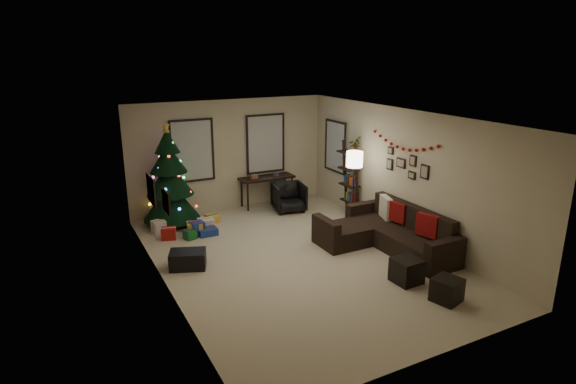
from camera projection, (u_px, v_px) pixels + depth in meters
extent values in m
plane|color=#C7B796|center=(298.00, 258.00, 9.12)|extent=(7.00, 7.00, 0.00)
plane|color=white|center=(299.00, 117.00, 8.34)|extent=(7.00, 7.00, 0.00)
plane|color=beige|center=(230.00, 155.00, 11.70)|extent=(5.00, 0.00, 5.00)
plane|color=beige|center=(437.00, 263.00, 5.76)|extent=(5.00, 0.00, 5.00)
plane|color=beige|center=(162.00, 211.00, 7.62)|extent=(0.00, 7.00, 7.00)
plane|color=beige|center=(404.00, 175.00, 9.84)|extent=(0.00, 7.00, 7.00)
cube|color=#728CB2|center=(192.00, 151.00, 11.20)|extent=(0.94, 0.02, 1.35)
cube|color=beige|center=(192.00, 151.00, 11.20)|extent=(0.94, 0.03, 1.35)
cube|color=#728CB2|center=(265.00, 144.00, 12.04)|extent=(0.94, 0.02, 1.35)
cube|color=beige|center=(265.00, 144.00, 12.04)|extent=(0.94, 0.03, 1.35)
cube|color=#728CB2|center=(336.00, 146.00, 11.95)|extent=(0.05, 0.27, 1.17)
cube|color=beige|center=(336.00, 146.00, 11.95)|extent=(0.05, 0.45, 1.17)
cylinder|color=black|center=(172.00, 218.00, 10.91)|extent=(0.09, 0.09, 0.28)
cone|color=black|center=(171.00, 200.00, 10.79)|extent=(1.27, 1.27, 0.89)
cone|color=black|center=(169.00, 178.00, 10.64)|extent=(1.05, 1.05, 0.75)
cone|color=black|center=(168.00, 158.00, 10.51)|extent=(0.82, 0.82, 0.65)
cone|color=black|center=(167.00, 141.00, 10.40)|extent=(0.56, 0.56, 0.51)
cylinder|color=maroon|center=(173.00, 223.00, 10.94)|extent=(1.03, 1.03, 0.04)
cube|color=silver|center=(206.00, 224.00, 10.61)|extent=(0.35, 0.28, 0.22)
cube|color=navy|center=(197.00, 228.00, 10.22)|extent=(0.28, 0.25, 0.30)
cube|color=gold|center=(212.00, 219.00, 10.99)|extent=(0.25, 0.30, 0.18)
cube|color=maroon|center=(169.00, 234.00, 10.00)|extent=(0.30, 0.22, 0.25)
cube|color=#14591E|center=(190.00, 234.00, 10.01)|extent=(0.22, 0.22, 0.20)
cube|color=silver|center=(159.00, 227.00, 10.33)|extent=(0.26, 0.26, 0.28)
cube|color=navy|center=(208.00, 232.00, 10.24)|extent=(0.40, 0.30, 0.15)
cube|color=gold|center=(195.00, 229.00, 10.24)|extent=(0.32, 0.31, 0.28)
cube|color=black|center=(399.00, 239.00, 9.52)|extent=(0.83, 2.22, 0.39)
cube|color=black|center=(413.00, 217.00, 9.54)|extent=(0.20, 2.22, 0.46)
cube|color=black|center=(445.00, 256.00, 8.46)|extent=(0.83, 0.20, 0.61)
cube|color=black|center=(363.00, 216.00, 10.52)|extent=(0.83, 0.20, 0.61)
cube|color=black|center=(346.00, 235.00, 9.75)|extent=(0.79, 0.83, 0.39)
cube|color=black|center=(326.00, 234.00, 9.51)|extent=(0.18, 0.83, 0.61)
cube|color=maroon|center=(427.00, 225.00, 9.01)|extent=(0.24, 0.45, 0.43)
cube|color=maroon|center=(397.00, 212.00, 9.74)|extent=(0.19, 0.42, 0.40)
cube|color=beige|center=(386.00, 207.00, 10.06)|extent=(0.27, 0.48, 0.46)
cube|color=black|center=(407.00, 271.00, 8.12)|extent=(0.46, 0.46, 0.42)
cube|color=black|center=(447.00, 290.00, 7.51)|extent=(0.50, 0.50, 0.38)
cube|color=black|center=(267.00, 178.00, 12.03)|extent=(1.40, 0.50, 0.05)
cylinder|color=black|center=(248.00, 197.00, 11.69)|extent=(0.05, 0.05, 0.70)
cylinder|color=black|center=(242.00, 193.00, 12.03)|extent=(0.05, 0.05, 0.70)
cylinder|color=black|center=(292.00, 191.00, 12.24)|extent=(0.05, 0.05, 0.70)
cylinder|color=black|center=(285.00, 187.00, 12.58)|extent=(0.05, 0.05, 0.70)
imported|color=black|center=(289.00, 197.00, 11.71)|extent=(0.80, 0.76, 0.70)
cube|color=black|center=(357.00, 181.00, 11.07)|extent=(0.05, 0.05, 1.80)
cube|color=black|center=(345.00, 176.00, 11.48)|extent=(0.05, 0.05, 1.80)
cube|color=black|center=(349.00, 201.00, 11.42)|extent=(0.30, 0.50, 0.03)
cube|color=black|center=(350.00, 185.00, 11.30)|extent=(0.30, 0.50, 0.03)
cube|color=black|center=(350.00, 169.00, 11.19)|extent=(0.30, 0.50, 0.03)
cube|color=black|center=(351.00, 152.00, 11.07)|extent=(0.30, 0.50, 0.03)
imported|color=#4C4C4C|center=(355.00, 142.00, 10.90)|extent=(0.54, 0.54, 0.46)
cylinder|color=black|center=(352.00, 224.00, 10.83)|extent=(0.30, 0.30, 0.03)
cylinder|color=black|center=(353.00, 194.00, 10.62)|extent=(0.03, 0.03, 1.43)
cylinder|color=white|center=(355.00, 159.00, 10.39)|extent=(0.36, 0.36, 0.34)
cube|color=black|center=(151.00, 190.00, 8.27)|extent=(0.04, 0.60, 0.50)
cube|color=tan|center=(151.00, 190.00, 8.27)|extent=(0.01, 0.54, 0.45)
cube|color=black|center=(166.00, 201.00, 7.32)|extent=(0.04, 0.45, 0.35)
cube|color=beige|center=(166.00, 201.00, 7.32)|extent=(0.01, 0.41, 0.31)
cube|color=black|center=(425.00, 172.00, 9.26)|extent=(0.03, 0.22, 0.28)
cube|color=black|center=(413.00, 161.00, 9.52)|extent=(0.03, 0.18, 0.22)
cube|color=black|center=(412.00, 175.00, 9.60)|extent=(0.03, 0.20, 0.16)
cube|color=black|center=(401.00, 163.00, 9.85)|extent=(0.03, 0.26, 0.20)
cube|color=black|center=(390.00, 164.00, 10.17)|extent=(0.03, 0.18, 0.24)
cube|color=black|center=(391.00, 150.00, 10.09)|extent=(0.03, 0.16, 0.16)
cube|color=#990F0C|center=(223.00, 152.00, 11.66)|extent=(0.14, 0.04, 0.30)
cube|color=white|center=(223.00, 146.00, 11.62)|extent=(0.16, 0.05, 0.08)
cube|color=#990F0C|center=(226.00, 157.00, 11.73)|extent=(0.10, 0.04, 0.08)
cube|color=#990F0C|center=(235.00, 151.00, 11.84)|extent=(0.14, 0.04, 0.30)
cube|color=white|center=(235.00, 145.00, 11.80)|extent=(0.16, 0.05, 0.08)
cube|color=#990F0C|center=(238.00, 156.00, 11.91)|extent=(0.10, 0.04, 0.08)
cube|color=black|center=(188.00, 260.00, 8.67)|extent=(0.76, 0.63, 0.32)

